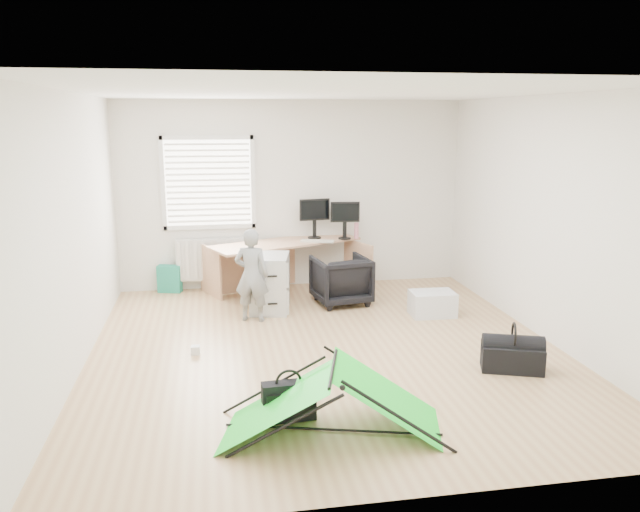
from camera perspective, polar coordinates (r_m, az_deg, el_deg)
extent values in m
plane|color=tan|center=(6.81, 0.58, -8.55)|extent=(5.50, 5.50, 0.00)
cube|color=silver|center=(9.14, -2.54, 5.61)|extent=(5.00, 0.02, 2.70)
cube|color=silver|center=(9.00, -10.17, 6.61)|extent=(1.20, 0.06, 1.20)
cube|color=silver|center=(9.14, -9.90, -0.29)|extent=(1.00, 0.12, 0.60)
cube|color=tan|center=(8.91, -3.15, -1.00)|extent=(2.24, 1.50, 0.73)
cube|color=#AFB3B5|center=(8.06, -4.60, -2.49)|extent=(0.58, 0.70, 0.73)
cube|color=black|center=(9.03, -0.51, 2.95)|extent=(0.45, 0.16, 0.42)
cube|color=black|center=(8.99, 2.27, 2.81)|extent=(0.42, 0.14, 0.40)
cube|color=beige|center=(8.81, -0.24, 1.37)|extent=(0.50, 0.29, 0.02)
cylinder|color=#D07486|center=(9.05, 3.35, 2.34)|extent=(0.07, 0.07, 0.23)
imported|color=black|center=(8.36, 1.93, -2.21)|extent=(0.79, 0.81, 0.65)
imported|color=gray|center=(7.63, -6.27, -1.75)|extent=(0.48, 0.39, 1.15)
cube|color=silver|center=(8.02, 10.23, -4.30)|extent=(0.56, 0.40, 0.31)
cube|color=#1D896E|center=(9.18, -13.59, -2.04)|extent=(0.35, 0.22, 0.39)
cube|color=black|center=(5.28, -2.86, -13.10)|extent=(0.45, 0.16, 0.33)
cube|color=silver|center=(6.80, -11.32, -8.43)|extent=(0.10, 0.10, 0.09)
cube|color=black|center=(6.53, 17.16, -8.88)|extent=(0.66, 0.48, 0.26)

